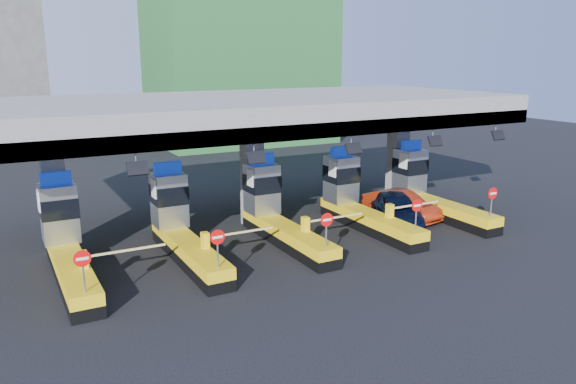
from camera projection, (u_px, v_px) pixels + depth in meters
name	position (u px, v px, depth m)	size (l,w,h in m)	color
ground	(278.00, 239.00, 28.52)	(120.00, 120.00, 0.00)	black
toll_canopy	(252.00, 113.00, 29.53)	(28.00, 12.09, 7.00)	slate
toll_lane_far_left	(66.00, 242.00, 23.83)	(4.43, 8.00, 4.16)	black
toll_lane_left	(180.00, 225.00, 26.13)	(4.43, 8.00, 4.16)	black
toll_lane_center	(275.00, 212.00, 28.43)	(4.43, 8.00, 4.16)	black
toll_lane_right	(356.00, 200.00, 30.74)	(4.43, 8.00, 4.16)	black
toll_lane_far_right	(426.00, 190.00, 33.04)	(4.43, 8.00, 4.16)	black
bg_building_scaffold	(239.00, 7.00, 58.12)	(18.00, 12.00, 28.00)	#1E5926
van	(396.00, 208.00, 31.15)	(2.05, 5.09, 1.73)	black
red_car	(401.00, 205.00, 31.99)	(1.67, 4.80, 1.58)	#A0250C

